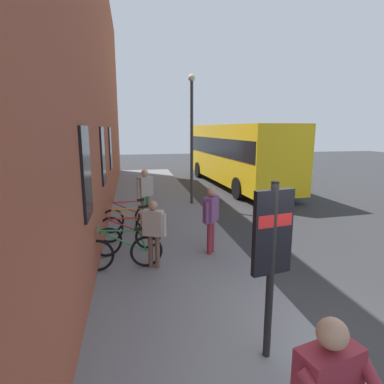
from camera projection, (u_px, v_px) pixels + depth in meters
name	position (u px, v px, depth m)	size (l,w,h in m)	color
ground	(245.00, 224.00, 10.59)	(60.00, 60.00, 0.00)	#2D2D30
sidewalk_pavement	(158.00, 211.00, 11.99)	(24.00, 3.50, 0.12)	slate
station_facade	(98.00, 82.00, 11.62)	(22.00, 0.65, 9.66)	brown
bicycle_end_of_row	(123.00, 252.00, 6.84)	(0.48, 1.77, 0.97)	black
bicycle_leaning_wall	(129.00, 237.00, 7.77)	(0.70, 1.69, 0.97)	black
bicycle_beside_lamp	(130.00, 226.00, 8.67)	(0.62, 1.72, 0.97)	black
bicycle_nearest_sign	(130.00, 218.00, 9.49)	(0.69, 1.70, 0.97)	black
transit_info_sign	(272.00, 244.00, 3.97)	(0.18, 0.56, 2.40)	black
city_bus	(235.00, 151.00, 17.39)	(10.62, 3.12, 3.35)	yellow
pedestrian_near_bus	(145.00, 190.00, 10.31)	(0.49, 0.55, 1.73)	#4C724C
pedestrian_by_facade	(153.00, 227.00, 6.83)	(0.37, 0.54, 1.52)	brown
pedestrian_crossing_street	(211.00, 213.00, 7.62)	(0.52, 0.47, 1.66)	maroon
street_lamp	(192.00, 129.00, 12.41)	(0.28, 0.28, 5.08)	#333338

